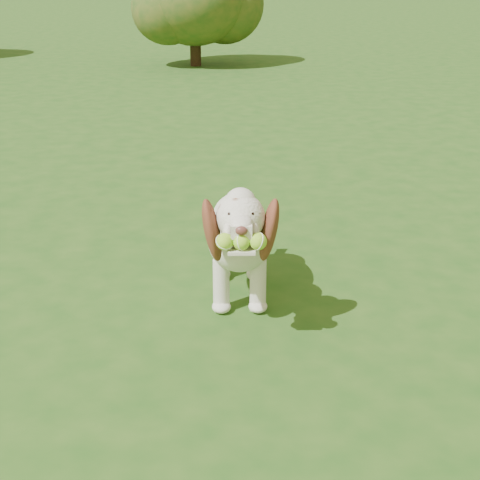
{
  "coord_description": "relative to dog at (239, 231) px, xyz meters",
  "views": [
    {
      "loc": [
        -0.29,
        -3.35,
        1.66
      ],
      "look_at": [
        -0.37,
        -0.16,
        0.42
      ],
      "focal_mm": 55.0,
      "sensor_mm": 36.0,
      "label": 1
    }
  ],
  "objects": [
    {
      "name": "ground",
      "position": [
        0.38,
        -0.06,
        -0.38
      ],
      "size": [
        80.0,
        80.0,
        0.0
      ],
      "primitive_type": "plane",
      "color": "#1F4D16",
      "rests_on": "ground"
    },
    {
      "name": "dog",
      "position": [
        0.0,
        0.0,
        0.0
      ],
      "size": [
        0.38,
        1.09,
        0.71
      ],
      "rotation": [
        0.0,
        0.0,
        0.04
      ],
      "color": "silver",
      "rests_on": "ground"
    }
  ]
}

